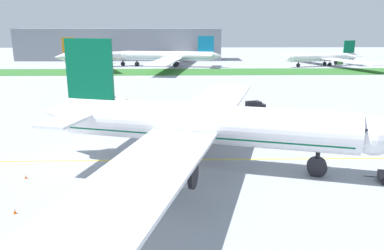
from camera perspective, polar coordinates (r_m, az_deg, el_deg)
The scene contains 13 objects.
ground_plane at distance 55.66m, azimuth -1.69°, elevation -6.37°, with size 600.00×600.00×0.00m, color #9399A0.
apron_taxi_line at distance 58.56m, azimuth -1.68°, elevation -5.26°, with size 280.00×0.36×0.01m, color yellow.
grass_median_strip at distance 168.65m, azimuth -1.53°, elevation 8.00°, with size 320.00×24.00×0.10m, color #2D6628.
airliner_foreground at distance 54.64m, azimuth 1.02°, elevation 0.04°, with size 50.59×80.55×18.19m.
ground_crew_wingwalker_port at distance 37.10m, azimuth -11.63°, elevation -16.63°, with size 0.53×0.31×1.55m.
traffic_cone_near_nose at distance 56.36m, azimuth -23.70°, elevation -7.09°, with size 0.36×0.36×0.58m.
traffic_cone_port_wing at distance 46.99m, azimuth -25.09°, elevation -11.64°, with size 0.36×0.36×0.58m.
service_truck_baggage_loader at distance 95.11m, azimuth -12.34°, elevation 3.27°, with size 5.72×2.88×3.02m.
service_truck_fuel_bowser at distance 89.89m, azimuth 9.46°, elevation 2.70°, with size 4.78×3.29×2.87m.
parked_airliner_far_centre at distance 193.73m, azimuth -14.11°, elevation 9.88°, with size 37.84×60.25×14.38m.
parked_airliner_far_right at distance 189.79m, azimuth -3.19°, elevation 10.26°, with size 50.97×82.80×14.90m.
parked_airliner_far_outer at distance 204.06m, azimuth 19.23°, elevation 9.55°, with size 42.36×69.82×12.37m.
terminal_building at distance 232.44m, azimuth -10.74°, elevation 11.84°, with size 117.55×20.00×18.00m, color gray.
Camera 1 is at (0.37, -51.89, 20.12)m, focal length 35.51 mm.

